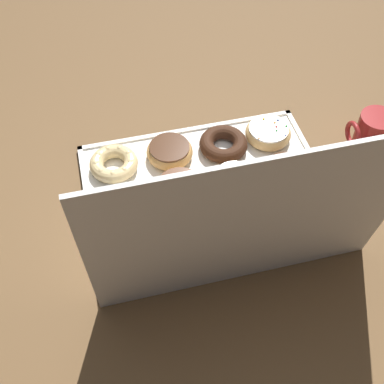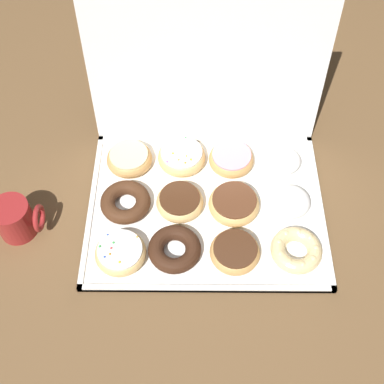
{
  "view_description": "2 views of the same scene",
  "coord_description": "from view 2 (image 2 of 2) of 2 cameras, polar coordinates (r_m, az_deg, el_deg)",
  "views": [
    {
      "loc": [
        0.21,
        0.69,
        0.9
      ],
      "look_at": [
        0.04,
        0.01,
        0.03
      ],
      "focal_mm": 46.52,
      "sensor_mm": 36.0,
      "label": 1
    },
    {
      "loc": [
        -0.03,
        -0.63,
        1.0
      ],
      "look_at": [
        -0.03,
        0.02,
        0.04
      ],
      "focal_mm": 45.96,
      "sensor_mm": 36.0,
      "label": 2
    }
  ],
  "objects": [
    {
      "name": "pink_frosted_donut_10",
      "position": [
        1.24,
        4.58,
        3.87
      ],
      "size": [
        0.11,
        0.11,
        0.04
      ],
      "color": "tan",
      "rests_on": "donut_box"
    },
    {
      "name": "chocolate_frosted_donut_6",
      "position": [
        1.16,
        4.89,
        -1.36
      ],
      "size": [
        0.12,
        0.12,
        0.04
      ],
      "color": "tan",
      "rests_on": "donut_box"
    },
    {
      "name": "powdered_filled_donut_7",
      "position": [
        1.18,
        11.41,
        -1.0
      ],
      "size": [
        0.09,
        0.09,
        0.05
      ],
      "color": "white",
      "rests_on": "donut_box"
    },
    {
      "name": "chocolate_frosted_donut_2",
      "position": [
        1.1,
        4.99,
        -6.91
      ],
      "size": [
        0.11,
        0.11,
        0.04
      ],
      "color": "tan",
      "rests_on": "donut_box"
    },
    {
      "name": "sprinkle_donut_0",
      "position": [
        1.11,
        -8.3,
        -6.97
      ],
      "size": [
        0.11,
        0.11,
        0.04
      ],
      "color": "#E5B770",
      "rests_on": "donut_box"
    },
    {
      "name": "cruller_donut_3",
      "position": [
        1.12,
        12.01,
        -6.6
      ],
      "size": [
        0.12,
        0.12,
        0.04
      ],
      "color": "#EACC8C",
      "rests_on": "donut_box"
    },
    {
      "name": "chocolate_frosted_donut_5",
      "position": [
        1.16,
        -1.43,
        -1.19
      ],
      "size": [
        0.11,
        0.11,
        0.04
      ],
      "color": "#E5B770",
      "rests_on": "donut_box"
    },
    {
      "name": "donut_box",
      "position": [
        1.18,
        1.6,
        -1.81
      ],
      "size": [
        0.56,
        0.43,
        0.01
      ],
      "color": "white",
      "rests_on": "ground"
    },
    {
      "name": "sprinkle_donut_9",
      "position": [
        1.24,
        -1.21,
        4.14
      ],
      "size": [
        0.12,
        0.12,
        0.04
      ],
      "color": "#E5B770",
      "rests_on": "donut_box"
    },
    {
      "name": "box_lid_open",
      "position": [
        1.19,
        1.71,
        13.48
      ],
      "size": [
        0.56,
        0.06,
        0.41
      ],
      "primitive_type": "cube",
      "rotation": [
        1.45,
        0.0,
        0.0
      ],
      "color": "white",
      "rests_on": "ground"
    },
    {
      "name": "chocolate_cake_ring_donut_4",
      "position": [
        1.18,
        -7.71,
        -1.01
      ],
      "size": [
        0.12,
        0.12,
        0.04
      ],
      "color": "#472816",
      "rests_on": "donut_box"
    },
    {
      "name": "powdered_filled_donut_11",
      "position": [
        1.25,
        10.59,
        3.65
      ],
      "size": [
        0.09,
        0.09,
        0.04
      ],
      "color": "white",
      "rests_on": "donut_box"
    },
    {
      "name": "chocolate_cake_ring_donut_1",
      "position": [
        1.1,
        -2.03,
        -6.63
      ],
      "size": [
        0.12,
        0.12,
        0.04
      ],
      "color": "#381E11",
      "rests_on": "donut_box"
    },
    {
      "name": "ground_plane",
      "position": [
        1.19,
        1.59,
        -1.95
      ],
      "size": [
        3.0,
        3.0,
        0.0
      ],
      "primitive_type": "plane",
      "color": "brown"
    },
    {
      "name": "glazed_ring_donut_8",
      "position": [
        1.25,
        -7.28,
        3.87
      ],
      "size": [
        0.11,
        0.11,
        0.04
      ],
      "color": "tan",
      "rests_on": "donut_box"
    },
    {
      "name": "coffee_mug",
      "position": [
        1.19,
        -19.81,
        -2.92
      ],
      "size": [
        0.11,
        0.09,
        0.09
      ],
      "color": "maroon",
      "rests_on": "ground"
    }
  ]
}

